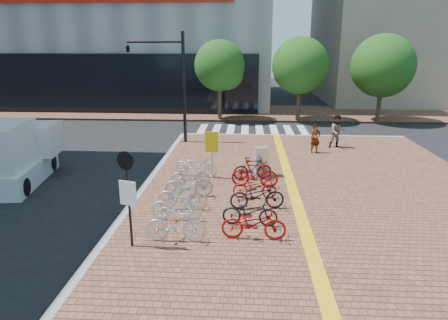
# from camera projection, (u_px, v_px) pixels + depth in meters

# --- Properties ---
(ground) EXTENTS (120.00, 120.00, 0.00)m
(ground) POSITION_uv_depth(u_px,v_px,m) (242.00, 211.00, 14.13)
(ground) COLOR black
(ground) RESTS_ON ground
(sidewalk) EXTENTS (14.00, 34.00, 0.15)m
(sidewalk) POSITION_uv_depth(u_px,v_px,m) (369.00, 299.00, 9.15)
(sidewalk) COLOR brown
(sidewalk) RESTS_ON ground
(tactile_strip) EXTENTS (0.40, 34.00, 0.01)m
(tactile_strip) POSITION_uv_depth(u_px,v_px,m) (325.00, 294.00, 9.18)
(tactile_strip) COLOR yellow
(tactile_strip) RESTS_ON sidewalk
(kerb_west) EXTENTS (0.25, 34.00, 0.15)m
(kerb_west) POSITION_uv_depth(u_px,v_px,m) (71.00, 288.00, 9.55)
(kerb_west) COLOR gray
(kerb_west) RESTS_ON ground
(kerb_north) EXTENTS (14.00, 0.25, 0.15)m
(kerb_north) POSITION_uv_depth(u_px,v_px,m) (292.00, 136.00, 25.45)
(kerb_north) COLOR gray
(kerb_north) RESTS_ON ground
(far_sidewalk) EXTENTS (70.00, 8.00, 0.15)m
(far_sidewalk) POSITION_uv_depth(u_px,v_px,m) (246.00, 113.00, 34.25)
(far_sidewalk) COLOR brown
(far_sidewalk) RESTS_ON ground
(building_beige) EXTENTS (20.00, 18.00, 18.00)m
(building_beige) POSITION_uv_depth(u_px,v_px,m) (422.00, 11.00, 41.29)
(building_beige) COLOR gray
(building_beige) RESTS_ON ground
(crosswalk) EXTENTS (7.50, 4.00, 0.01)m
(crosswalk) POSITION_uv_depth(u_px,v_px,m) (252.00, 130.00, 27.53)
(crosswalk) COLOR silver
(crosswalk) RESTS_ON ground
(street_trees) EXTENTS (16.20, 4.60, 6.35)m
(street_trees) POSITION_uv_depth(u_px,v_px,m) (315.00, 67.00, 29.44)
(street_trees) COLOR #38281E
(street_trees) RESTS_ON far_sidewalk
(bike_0) EXTENTS (1.80, 0.51, 1.08)m
(bike_0) POSITION_uv_depth(u_px,v_px,m) (176.00, 224.00, 11.51)
(bike_0) COLOR silver
(bike_0) RESTS_ON sidewalk
(bike_1) EXTENTS (1.72, 0.57, 1.02)m
(bike_1) POSITION_uv_depth(u_px,v_px,m) (176.00, 206.00, 12.92)
(bike_1) COLOR silver
(bike_1) RESTS_ON sidewalk
(bike_2) EXTENTS (1.77, 0.52, 1.06)m
(bike_2) POSITION_uv_depth(u_px,v_px,m) (182.00, 195.00, 13.78)
(bike_2) COLOR silver
(bike_2) RESTS_ON sidewalk
(bike_3) EXTENTS (1.87, 0.85, 1.09)m
(bike_3) POSITION_uv_depth(u_px,v_px,m) (189.00, 183.00, 14.91)
(bike_3) COLOR #A6A6AB
(bike_3) RESTS_ON sidewalk
(bike_4) EXTENTS (1.61, 0.55, 0.95)m
(bike_4) POSITION_uv_depth(u_px,v_px,m) (191.00, 175.00, 16.06)
(bike_4) COLOR silver
(bike_4) RESTS_ON sidewalk
(bike_5) EXTENTS (1.99, 0.96, 1.01)m
(bike_5) POSITION_uv_depth(u_px,v_px,m) (196.00, 165.00, 17.33)
(bike_5) COLOR silver
(bike_5) RESTS_ON sidewalk
(bike_6) EXTENTS (1.93, 0.72, 1.00)m
(bike_6) POSITION_uv_depth(u_px,v_px,m) (254.00, 223.00, 11.68)
(bike_6) COLOR #BB0D0E
(bike_6) RESTS_ON sidewalk
(bike_7) EXTENTS (1.79, 0.73, 0.92)m
(bike_7) POSITION_uv_depth(u_px,v_px,m) (250.00, 212.00, 12.59)
(bike_7) COLOR black
(bike_7) RESTS_ON sidewalk
(bike_8) EXTENTS (1.97, 0.90, 1.00)m
(bike_8) POSITION_uv_depth(u_px,v_px,m) (257.00, 195.00, 13.86)
(bike_8) COLOR black
(bike_8) RESTS_ON sidewalk
(bike_9) EXTENTS (1.64, 0.58, 0.86)m
(bike_9) POSITION_uv_depth(u_px,v_px,m) (255.00, 187.00, 14.87)
(bike_9) COLOR #AC0C11
(bike_9) RESTS_ON sidewalk
(bike_10) EXTENTS (1.92, 0.69, 1.13)m
(bike_10) POSITION_uv_depth(u_px,v_px,m) (255.00, 174.00, 15.98)
(bike_10) COLOR #A30B11
(bike_10) RESTS_ON sidewalk
(bike_11) EXTENTS (1.72, 0.80, 1.00)m
(bike_11) POSITION_uv_depth(u_px,v_px,m) (253.00, 168.00, 16.89)
(bike_11) COLOR black
(bike_11) RESTS_ON sidewalk
(pedestrian_a) EXTENTS (0.65, 0.52, 1.54)m
(pedestrian_a) POSITION_uv_depth(u_px,v_px,m) (315.00, 139.00, 21.05)
(pedestrian_a) COLOR gray
(pedestrian_a) RESTS_ON sidewalk
(pedestrian_b) EXTENTS (0.95, 0.77, 1.83)m
(pedestrian_b) POSITION_uv_depth(u_px,v_px,m) (337.00, 132.00, 22.04)
(pedestrian_b) COLOR #4E5363
(pedestrian_b) RESTS_ON sidewalk
(utility_box) EXTENTS (0.69, 0.58, 1.30)m
(utility_box) POSITION_uv_depth(u_px,v_px,m) (261.00, 162.00, 17.33)
(utility_box) COLOR silver
(utility_box) RESTS_ON sidewalk
(yellow_sign) EXTENTS (0.55, 0.13, 2.04)m
(yellow_sign) POSITION_uv_depth(u_px,v_px,m) (212.00, 146.00, 16.82)
(yellow_sign) COLOR #B7B7BC
(yellow_sign) RESTS_ON sidewalk
(notice_sign) EXTENTS (0.51, 0.19, 2.82)m
(notice_sign) POSITION_uv_depth(u_px,v_px,m) (128.00, 188.00, 10.87)
(notice_sign) COLOR black
(notice_sign) RESTS_ON sidewalk
(traffic_light_pole) EXTENTS (3.37, 1.30, 6.27)m
(traffic_light_pole) POSITION_uv_depth(u_px,v_px,m) (158.00, 67.00, 22.58)
(traffic_light_pole) COLOR black
(traffic_light_pole) RESTS_ON sidewalk
(box_truck) EXTENTS (2.70, 4.92, 2.70)m
(box_truck) POSITION_uv_depth(u_px,v_px,m) (14.00, 155.00, 16.63)
(box_truck) COLOR silver
(box_truck) RESTS_ON ground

